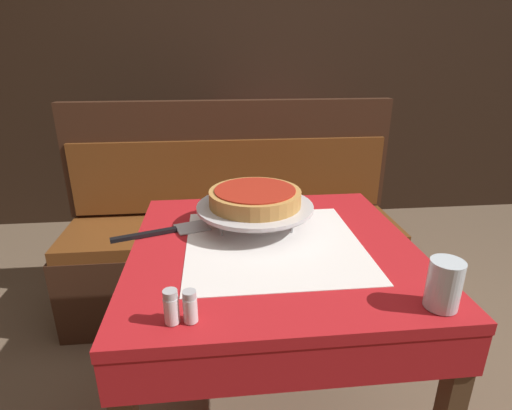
{
  "coord_description": "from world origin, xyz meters",
  "views": [
    {
      "loc": [
        -0.16,
        -1.04,
        1.3
      ],
      "look_at": [
        -0.04,
        0.1,
        0.85
      ],
      "focal_mm": 28.0,
      "sensor_mm": 36.0,
      "label": 1
    }
  ],
  "objects_px": {
    "condiment_caddy": "(269,125)",
    "dining_table_rear": "(276,150)",
    "salt_shaker": "(171,307)",
    "pizza_server": "(165,231)",
    "water_glass_near": "(444,284)",
    "dining_table_front": "(273,272)",
    "booth_bench": "(234,250)",
    "deep_dish_pizza": "(255,197)",
    "pepper_shaker": "(190,307)",
    "pizza_pan_stand": "(255,208)"
  },
  "relations": [
    {
      "from": "condiment_caddy",
      "to": "dining_table_rear",
      "type": "bearing_deg",
      "value": -70.32
    },
    {
      "from": "salt_shaker",
      "to": "pizza_server",
      "type": "bearing_deg",
      "value": 98.04
    },
    {
      "from": "water_glass_near",
      "to": "dining_table_front",
      "type": "bearing_deg",
      "value": 133.2
    },
    {
      "from": "dining_table_front",
      "to": "dining_table_rear",
      "type": "distance_m",
      "value": 1.64
    },
    {
      "from": "booth_bench",
      "to": "deep_dish_pizza",
      "type": "distance_m",
      "value": 0.88
    },
    {
      "from": "pepper_shaker",
      "to": "dining_table_front",
      "type": "bearing_deg",
      "value": 56.37
    },
    {
      "from": "deep_dish_pizza",
      "to": "salt_shaker",
      "type": "bearing_deg",
      "value": -115.13
    },
    {
      "from": "pepper_shaker",
      "to": "dining_table_rear",
      "type": "bearing_deg",
      "value": 76.32
    },
    {
      "from": "pizza_server",
      "to": "salt_shaker",
      "type": "xyz_separation_m",
      "value": [
        0.06,
        -0.45,
        0.03
      ]
    },
    {
      "from": "dining_table_rear",
      "to": "water_glass_near",
      "type": "height_order",
      "value": "water_glass_near"
    },
    {
      "from": "water_glass_near",
      "to": "salt_shaker",
      "type": "height_order",
      "value": "water_glass_near"
    },
    {
      "from": "dining_table_front",
      "to": "condiment_caddy",
      "type": "bearing_deg",
      "value": 82.79
    },
    {
      "from": "dining_table_rear",
      "to": "salt_shaker",
      "type": "relative_size",
      "value": 10.05
    },
    {
      "from": "deep_dish_pizza",
      "to": "water_glass_near",
      "type": "xyz_separation_m",
      "value": [
        0.36,
        -0.48,
        -0.04
      ]
    },
    {
      "from": "dining_table_front",
      "to": "pizza_pan_stand",
      "type": "distance_m",
      "value": 0.21
    },
    {
      "from": "pizza_server",
      "to": "salt_shaker",
      "type": "height_order",
      "value": "salt_shaker"
    },
    {
      "from": "deep_dish_pizza",
      "to": "salt_shaker",
      "type": "distance_m",
      "value": 0.53
    },
    {
      "from": "pizza_server",
      "to": "water_glass_near",
      "type": "xyz_separation_m",
      "value": [
        0.65,
        -0.45,
        0.05
      ]
    },
    {
      "from": "deep_dish_pizza",
      "to": "pepper_shaker",
      "type": "distance_m",
      "value": 0.51
    },
    {
      "from": "condiment_caddy",
      "to": "salt_shaker",
      "type": "bearing_deg",
      "value": -103.16
    },
    {
      "from": "pizza_pan_stand",
      "to": "pizza_server",
      "type": "xyz_separation_m",
      "value": [
        -0.29,
        -0.02,
        -0.06
      ]
    },
    {
      "from": "dining_table_front",
      "to": "dining_table_rear",
      "type": "xyz_separation_m",
      "value": [
        0.25,
        1.63,
        -0.01
      ]
    },
    {
      "from": "dining_table_front",
      "to": "water_glass_near",
      "type": "distance_m",
      "value": 0.5
    },
    {
      "from": "salt_shaker",
      "to": "pepper_shaker",
      "type": "height_order",
      "value": "salt_shaker"
    },
    {
      "from": "dining_table_rear",
      "to": "pizza_server",
      "type": "relative_size",
      "value": 2.55
    },
    {
      "from": "booth_bench",
      "to": "water_glass_near",
      "type": "relative_size",
      "value": 14.9
    },
    {
      "from": "booth_bench",
      "to": "condiment_caddy",
      "type": "height_order",
      "value": "booth_bench"
    },
    {
      "from": "deep_dish_pizza",
      "to": "booth_bench",
      "type": "bearing_deg",
      "value": 93.51
    },
    {
      "from": "pepper_shaker",
      "to": "water_glass_near",
      "type": "bearing_deg",
      "value": -0.55
    },
    {
      "from": "pizza_pan_stand",
      "to": "pepper_shaker",
      "type": "bearing_deg",
      "value": -111.18
    },
    {
      "from": "booth_bench",
      "to": "pizza_server",
      "type": "xyz_separation_m",
      "value": [
        -0.24,
        -0.72,
        0.45
      ]
    },
    {
      "from": "dining_table_rear",
      "to": "dining_table_front",
      "type": "bearing_deg",
      "value": -98.84
    },
    {
      "from": "condiment_caddy",
      "to": "deep_dish_pizza",
      "type": "bearing_deg",
      "value": -99.29
    },
    {
      "from": "pizza_pan_stand",
      "to": "pizza_server",
      "type": "relative_size",
      "value": 1.23
    },
    {
      "from": "salt_shaker",
      "to": "condiment_caddy",
      "type": "distance_m",
      "value": 2.12
    },
    {
      "from": "booth_bench",
      "to": "salt_shaker",
      "type": "bearing_deg",
      "value": -98.75
    },
    {
      "from": "deep_dish_pizza",
      "to": "condiment_caddy",
      "type": "bearing_deg",
      "value": 80.71
    },
    {
      "from": "water_glass_near",
      "to": "condiment_caddy",
      "type": "height_order",
      "value": "condiment_caddy"
    },
    {
      "from": "pizza_pan_stand",
      "to": "pepper_shaker",
      "type": "relative_size",
      "value": 5.15
    },
    {
      "from": "salt_shaker",
      "to": "dining_table_rear",
      "type": "bearing_deg",
      "value": 75.26
    },
    {
      "from": "dining_table_rear",
      "to": "pizza_pan_stand",
      "type": "relative_size",
      "value": 2.07
    },
    {
      "from": "pepper_shaker",
      "to": "condiment_caddy",
      "type": "distance_m",
      "value": 2.11
    },
    {
      "from": "dining_table_front",
      "to": "pizza_pan_stand",
      "type": "relative_size",
      "value": 2.22
    },
    {
      "from": "salt_shaker",
      "to": "deep_dish_pizza",
      "type": "bearing_deg",
      "value": 64.87
    },
    {
      "from": "pizza_pan_stand",
      "to": "salt_shaker",
      "type": "bearing_deg",
      "value": -115.13
    },
    {
      "from": "pizza_server",
      "to": "salt_shaker",
      "type": "bearing_deg",
      "value": -81.96
    },
    {
      "from": "dining_table_rear",
      "to": "pepper_shaker",
      "type": "height_order",
      "value": "pepper_shaker"
    },
    {
      "from": "dining_table_rear",
      "to": "pizza_server",
      "type": "xyz_separation_m",
      "value": [
        -0.58,
        -1.52,
        0.11
      ]
    },
    {
      "from": "salt_shaker",
      "to": "pepper_shaker",
      "type": "xyz_separation_m",
      "value": [
        0.04,
        -0.0,
        -0.0
      ]
    },
    {
      "from": "dining_table_rear",
      "to": "condiment_caddy",
      "type": "distance_m",
      "value": 0.18
    }
  ]
}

